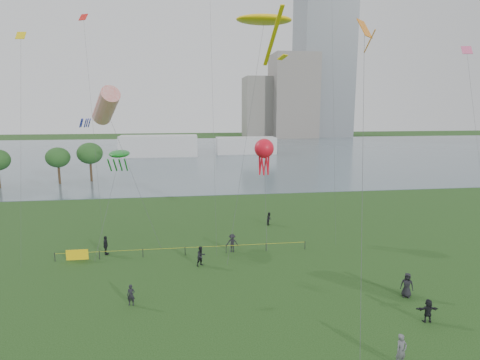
{
  "coord_description": "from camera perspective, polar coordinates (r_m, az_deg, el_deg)",
  "views": [
    {
      "loc": [
        -4.63,
        -23.38,
        14.16
      ],
      "look_at": [
        0.0,
        10.0,
        8.0
      ],
      "focal_mm": 30.0,
      "sensor_mm": 36.0,
      "label": 1
    }
  ],
  "objects": [
    {
      "name": "spectator_e",
      "position": [
        30.72,
        25.16,
        -16.47
      ],
      "size": [
        1.52,
        0.62,
        1.6
      ],
      "primitive_type": "imported",
      "rotation": [
        0.0,
        0.0,
        3.04
      ],
      "color": "black",
      "rests_on": "ground_plane"
    },
    {
      "name": "lake",
      "position": [
        124.28,
        -5.72,
        3.78
      ],
      "size": [
        400.0,
        120.0,
        0.08
      ],
      "primitive_type": "cube",
      "color": "slate",
      "rests_on": "ground_plane"
    },
    {
      "name": "spectator_c",
      "position": [
        41.44,
        -18.56,
        -8.81
      ],
      "size": [
        0.53,
        1.12,
        1.87
      ],
      "primitive_type": "imported",
      "rotation": [
        0.0,
        0.0,
        1.51
      ],
      "color": "black",
      "rests_on": "ground_plane"
    },
    {
      "name": "spectator_a",
      "position": [
        36.93,
        -5.56,
        -10.73
      ],
      "size": [
        1.11,
        1.05,
        1.81
      ],
      "primitive_type": "imported",
      "rotation": [
        0.0,
        0.0,
        0.56
      ],
      "color": "black",
      "rests_on": "ground_plane"
    },
    {
      "name": "tower",
      "position": [
        207.77,
        11.97,
        22.9
      ],
      "size": [
        24.0,
        24.0,
        120.0
      ],
      "primitive_type": "cube",
      "color": "slate",
      "rests_on": "ground_plane"
    },
    {
      "name": "spectator_g",
      "position": [
        49.06,
        4.19,
        -5.49
      ],
      "size": [
        0.88,
        0.95,
        1.56
      ],
      "primitive_type": "imported",
      "rotation": [
        0.0,
        0.0,
        1.07
      ],
      "color": "black",
      "rests_on": "ground_plane"
    },
    {
      "name": "kite_windsock",
      "position": [
        41.66,
        -18.53,
        9.96
      ],
      "size": [
        7.37,
        5.15,
        16.19
      ],
      "rotation": [
        0.0,
        0.0,
        0.22
      ],
      "color": "#3F3F42"
    },
    {
      "name": "spectator_b",
      "position": [
        40.05,
        -1.11,
        -8.95
      ],
      "size": [
        1.28,
        0.86,
        1.84
      ],
      "primitive_type": "imported",
      "rotation": [
        0.0,
        0.0,
        -0.16
      ],
      "color": "black",
      "rests_on": "ground_plane"
    },
    {
      "name": "spectator_d",
      "position": [
        33.64,
        22.65,
        -13.62
      ],
      "size": [
        1.1,
        0.98,
        1.89
      ],
      "primitive_type": "imported",
      "rotation": [
        0.0,
        0.0,
        -0.52
      ],
      "color": "black",
      "rests_on": "ground_plane"
    },
    {
      "name": "fence",
      "position": [
        40.21,
        -16.7,
        -9.87
      ],
      "size": [
        24.07,
        0.07,
        1.05
      ],
      "color": "black",
      "rests_on": "ground_plane"
    },
    {
      "name": "kite_delta",
      "position": [
        30.72,
        17.35,
        18.03
      ],
      "size": [
        4.79,
        11.3,
        20.25
      ],
      "rotation": [
        0.0,
        0.0,
        0.12
      ],
      "color": "#3F3F42"
    },
    {
      "name": "ground_plane",
      "position": [
        27.73,
        3.03,
        -20.37
      ],
      "size": [
        400.0,
        400.0,
        0.0
      ],
      "primitive_type": "plane",
      "color": "#163511"
    },
    {
      "name": "pavilion_right",
      "position": [
        123.36,
        0.83,
        4.94
      ],
      "size": [
        18.0,
        7.0,
        5.0
      ],
      "primitive_type": "cube",
      "color": "silver",
      "rests_on": "ground_plane"
    },
    {
      "name": "kite_octopus",
      "position": [
        43.93,
        3.45,
        4.4
      ],
      "size": [
        2.13,
        6.64,
        10.77
      ],
      "rotation": [
        0.0,
        0.0,
        -0.14
      ],
      "color": "#3F3F42"
    },
    {
      "name": "building_mid",
      "position": [
        192.23,
        7.53,
        11.72
      ],
      "size": [
        20.0,
        20.0,
        38.0
      ],
      "primitive_type": "cube",
      "color": "slate",
      "rests_on": "ground_plane"
    },
    {
      "name": "pavilion_left",
      "position": [
        119.13,
        -11.45,
        4.78
      ],
      "size": [
        22.0,
        8.0,
        6.0
      ],
      "primitive_type": "cube",
      "color": "silver",
      "rests_on": "ground_plane"
    },
    {
      "name": "kite_creature",
      "position": [
        44.87,
        -16.78,
        3.54
      ],
      "size": [
        2.69,
        9.34,
        9.6
      ],
      "rotation": [
        0.0,
        0.0,
        0.22
      ],
      "color": "#3F3F42"
    },
    {
      "name": "kite_flyer",
      "position": [
        25.55,
        21.94,
        -21.59
      ],
      "size": [
        0.78,
        0.61,
        1.9
      ],
      "primitive_type": "imported",
      "rotation": [
        0.0,
        0.0,
        0.25
      ],
      "color": "#57585F",
      "rests_on": "ground_plane"
    },
    {
      "name": "kite_stingray",
      "position": [
        42.62,
        3.46,
        21.75
      ],
      "size": [
        7.33,
        10.23,
        23.09
      ],
      "rotation": [
        0.0,
        0.0,
        -0.26
      ],
      "color": "#3F3F42"
    },
    {
      "name": "building_low",
      "position": [
        194.86,
        2.99,
        10.3
      ],
      "size": [
        16.0,
        18.0,
        28.0
      ],
      "primitive_type": "cube",
      "color": "slate",
      "rests_on": "ground_plane"
    },
    {
      "name": "spectator_f",
      "position": [
        31.1,
        -15.24,
        -15.52
      ],
      "size": [
        0.61,
        0.44,
        1.56
      ],
      "primitive_type": "imported",
      "rotation": [
        0.0,
        0.0,
        -0.12
      ],
      "color": "black",
      "rests_on": "ground_plane"
    },
    {
      "name": "small_kites",
      "position": [
        42.96,
        -8.14,
        21.5
      ],
      "size": [
        43.91,
        13.97,
        13.69
      ],
      "color": "yellow"
    }
  ]
}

